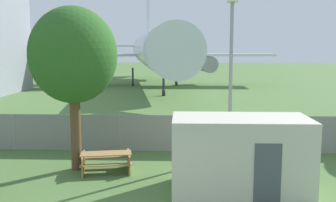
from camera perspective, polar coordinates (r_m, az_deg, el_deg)
perimeter_fence at (r=18.55m, az=0.78°, el=-4.73°), size 56.07×0.07×1.74m
airplane at (r=49.63m, az=-1.86°, el=7.42°), size 31.03×39.89×14.02m
portable_cabin at (r=13.68m, az=10.43°, el=-7.63°), size 4.61×2.35×2.56m
picnic_bench_near_cabin at (r=15.87m, az=-8.96°, el=-8.43°), size 2.20×1.74×0.76m
tree_near_hangar at (r=15.84m, az=-13.59°, el=6.39°), size 3.44×3.44×6.49m
light_mast at (r=17.43m, az=9.16°, el=6.17°), size 0.44×0.44×7.16m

